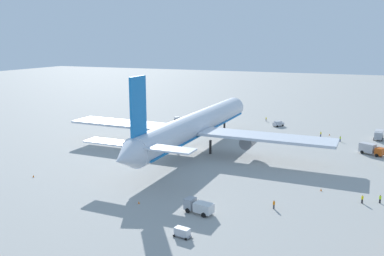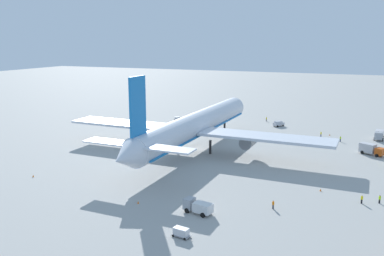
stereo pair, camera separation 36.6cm
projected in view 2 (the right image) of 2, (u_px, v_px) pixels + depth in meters
name	position (u px, v px, depth m)	size (l,w,h in m)	color
ground_plane	(197.00, 149.00, 119.29)	(600.00, 600.00, 0.00)	#9E9E99
airliner	(195.00, 126.00, 116.66)	(80.28, 77.50, 23.48)	silver
service_truck_1	(379.00, 135.00, 130.27)	(6.59, 2.99, 2.74)	#999EA5
service_truck_2	(198.00, 206.00, 74.65)	(3.27, 5.74, 2.47)	#999EA5
service_truck_3	(371.00, 149.00, 112.92)	(5.14, 6.85, 2.94)	#BF4C14
service_van	(279.00, 124.00, 150.19)	(4.35, 3.90, 1.97)	silver
baggage_cart_0	(181.00, 232.00, 65.70)	(1.89, 3.58, 1.53)	gray
baggage_cart_1	(177.00, 118.00, 162.74)	(2.59, 2.57, 1.16)	#595B60
ground_worker_0	(266.00, 119.00, 159.70)	(0.55, 0.55, 1.67)	#3F3F47
ground_worker_1	(321.00, 134.00, 133.97)	(0.54, 0.54, 1.74)	navy
ground_worker_2	(380.00, 199.00, 79.25)	(0.50, 0.50, 1.65)	black
ground_worker_3	(273.00, 205.00, 76.67)	(0.43, 0.43, 1.63)	#3F3F47
ground_worker_4	(340.00, 139.00, 127.45)	(0.56, 0.56, 1.75)	navy
ground_worker_5	(362.00, 199.00, 79.19)	(0.45, 0.45, 1.66)	black
traffic_cone_0	(321.00, 190.00, 85.80)	(0.36, 0.36, 0.55)	orange
traffic_cone_1	(138.00, 202.00, 79.27)	(0.36, 0.36, 0.55)	orange
traffic_cone_2	(33.00, 176.00, 94.66)	(0.36, 0.36, 0.55)	orange
traffic_cone_3	(330.00, 135.00, 135.80)	(0.36, 0.36, 0.55)	orange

